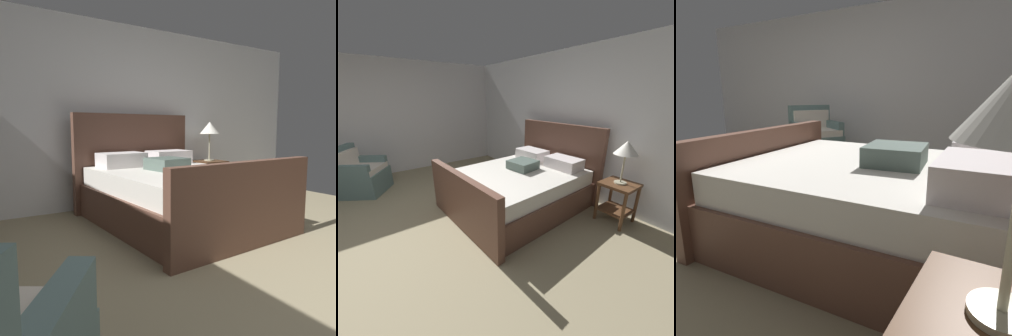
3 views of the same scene
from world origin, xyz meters
The scene contains 7 objects.
ground_plane centered at (0.00, 0.00, -0.01)m, with size 6.09×6.64×0.02m, color gray.
wall_back centered at (0.00, 3.38, 1.27)m, with size 6.21×0.12×2.54m, color silver.
wall_side_left centered at (-3.10, 0.00, 1.27)m, with size 0.12×6.76×2.54m, color silver.
bed centered at (-0.03, 2.16, 0.36)m, with size 1.85×2.23×1.30m.
nightstand_right centered at (1.15, 2.99, 0.40)m, with size 0.44×0.44×0.60m.
table_lamp_right centered at (1.15, 2.99, 1.10)m, with size 0.31×0.31×0.61m.
armchair centered at (-2.19, 0.01, 0.35)m, with size 1.00×1.00×0.90m.
Camera 2 is at (2.40, 0.10, 1.76)m, focal length 22.29 mm.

